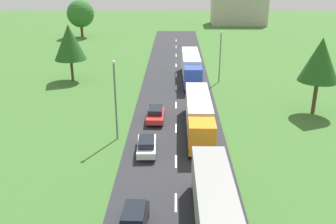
# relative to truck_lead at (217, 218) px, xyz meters

# --- Properties ---
(road) EXTENTS (10.00, 140.00, 0.06)m
(road) POSITION_rel_truck_lead_xyz_m (-2.53, 11.33, -2.02)
(road) COLOR #2B2B30
(road) RESTS_ON ground
(lane_marking_centre) EXTENTS (0.16, 122.43, 0.01)m
(lane_marking_centre) POSITION_rel_truck_lead_xyz_m (-2.53, 7.97, -1.99)
(lane_marking_centre) COLOR white
(lane_marking_centre) RESTS_ON road
(truck_lead) EXTENTS (2.60, 14.25, 3.41)m
(truck_lead) POSITION_rel_truck_lead_xyz_m (0.00, 0.00, 0.00)
(truck_lead) COLOR yellow
(truck_lead) RESTS_ON road
(truck_second) EXTENTS (2.54, 13.19, 3.42)m
(truck_second) POSITION_rel_truck_lead_xyz_m (-0.16, 17.46, -0.00)
(truck_second) COLOR orange
(truck_second) RESTS_ON road
(truck_third) EXTENTS (2.61, 13.33, 3.74)m
(truck_third) POSITION_rel_truck_lead_xyz_m (-0.28, 36.64, 0.14)
(truck_third) COLOR blue
(truck_third) RESTS_ON road
(car_second) EXTENTS (1.81, 4.29, 1.54)m
(car_second) POSITION_rel_truck_lead_xyz_m (-5.30, 1.21, -1.20)
(car_second) COLOR black
(car_second) RESTS_ON road
(car_third) EXTENTS (1.89, 4.32, 1.48)m
(car_third) POSITION_rel_truck_lead_xyz_m (-5.27, 12.41, -1.22)
(car_third) COLOR white
(car_third) RESTS_ON road
(car_fourth) EXTENTS (1.90, 4.30, 1.49)m
(car_fourth) POSITION_rel_truck_lead_xyz_m (-4.85, 20.33, -1.22)
(car_fourth) COLOR red
(car_fourth) RESTS_ON road
(lamppost_second) EXTENTS (0.36, 0.36, 8.13)m
(lamppost_second) POSITION_rel_truck_lead_xyz_m (-8.48, 15.51, 2.49)
(lamppost_second) COLOR slate
(lamppost_second) RESTS_ON ground
(lamppost_third) EXTENTS (0.36, 0.36, 7.60)m
(lamppost_third) POSITION_rel_truck_lead_xyz_m (3.89, 35.71, 2.22)
(lamppost_third) COLOR slate
(lamppost_third) RESTS_ON ground
(tree_oak) EXTENTS (6.38, 6.38, 8.68)m
(tree_oak) POSITION_rel_truck_lead_xyz_m (-25.22, 72.79, 3.42)
(tree_oak) COLOR #513823
(tree_oak) RESTS_ON ground
(tree_birch) EXTENTS (4.69, 4.69, 8.41)m
(tree_birch) POSITION_rel_truck_lead_xyz_m (-18.23, 36.08, 3.76)
(tree_birch) COLOR #513823
(tree_birch) RESTS_ON ground
(tree_maple) EXTENTS (4.58, 4.58, 8.99)m
(tree_maple) POSITION_rel_truck_lead_xyz_m (13.77, 23.21, 4.39)
(tree_maple) COLOR #513823
(tree_maple) RESTS_ON ground
(distant_building) EXTENTS (15.42, 8.22, 8.61)m
(distant_building) POSITION_rel_truck_lead_xyz_m (15.43, 93.96, 2.26)
(distant_building) COLOR #B2A899
(distant_building) RESTS_ON ground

